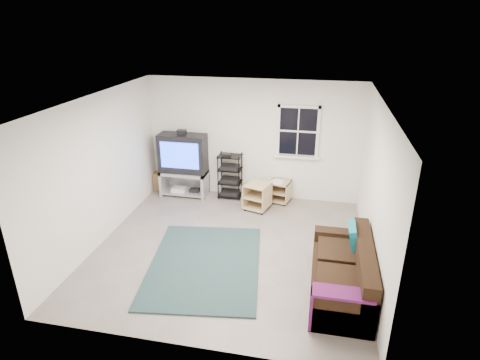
% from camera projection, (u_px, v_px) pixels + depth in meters
% --- Properties ---
extents(room, '(4.60, 4.62, 4.60)m').
position_uv_depth(room, '(298.00, 135.00, 8.35)').
color(room, slate).
rests_on(room, ground).
extents(tv_unit, '(1.03, 0.52, 1.52)m').
position_uv_depth(tv_unit, '(183.00, 160.00, 8.83)').
color(tv_unit, '#A5A5AD').
rests_on(tv_unit, ground).
extents(av_rack, '(0.51, 0.37, 1.01)m').
position_uv_depth(av_rack, '(230.00, 179.00, 8.86)').
color(av_rack, black).
rests_on(av_rack, ground).
extents(side_table_left, '(0.60, 0.60, 0.57)m').
position_uv_depth(side_table_left, '(258.00, 195.00, 8.38)').
color(side_table_left, tan).
rests_on(side_table_left, ground).
extents(side_table_right, '(0.50, 0.50, 0.49)m').
position_uv_depth(side_table_right, '(280.00, 190.00, 8.71)').
color(side_table_right, tan).
rests_on(side_table_right, ground).
extents(sofa, '(0.83, 1.87, 0.86)m').
position_uv_depth(sofa, '(344.00, 275.00, 5.82)').
color(sofa, black).
rests_on(sofa, ground).
extents(shag_rug, '(2.07, 2.64, 0.03)m').
position_uv_depth(shag_rug, '(205.00, 264.00, 6.57)').
color(shag_rug, black).
rests_on(shag_rug, ground).
extents(paper_bag, '(0.34, 0.27, 0.42)m').
position_uv_depth(paper_bag, '(160.00, 181.00, 9.31)').
color(paper_bag, olive).
rests_on(paper_bag, ground).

